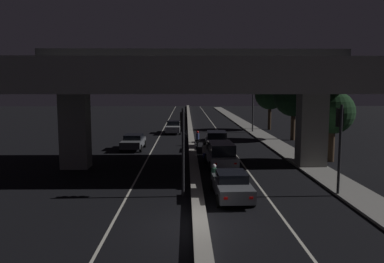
# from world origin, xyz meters

# --- Properties ---
(ground_plane) EXTENTS (200.00, 200.00, 0.00)m
(ground_plane) POSITION_xyz_m (0.00, 0.00, 0.00)
(ground_plane) COLOR black
(lane_line_left_inner) EXTENTS (0.12, 126.00, 0.00)m
(lane_line_left_inner) POSITION_xyz_m (-3.62, 35.00, 0.00)
(lane_line_left_inner) COLOR beige
(lane_line_left_inner) RESTS_ON ground_plane
(lane_line_right_inner) EXTENTS (0.12, 126.00, 0.00)m
(lane_line_right_inner) POSITION_xyz_m (3.62, 35.00, 0.00)
(lane_line_right_inner) COLOR beige
(lane_line_right_inner) RESTS_ON ground_plane
(median_divider) EXTENTS (0.61, 126.00, 0.34)m
(median_divider) POSITION_xyz_m (0.00, 35.00, 0.17)
(median_divider) COLOR gray
(median_divider) RESTS_ON ground_plane
(sidewalk_right) EXTENTS (2.14, 126.00, 0.13)m
(sidewalk_right) POSITION_xyz_m (8.30, 28.00, 0.06)
(sidewalk_right) COLOR gray
(sidewalk_right) RESTS_ON ground_plane
(elevated_overpass) EXTENTS (21.41, 10.63, 8.23)m
(elevated_overpass) POSITION_xyz_m (0.00, 11.45, 6.10)
(elevated_overpass) COLOR gray
(elevated_overpass) RESTS_ON ground_plane
(traffic_light_left_of_median) EXTENTS (0.30, 0.49, 4.56)m
(traffic_light_left_of_median) POSITION_xyz_m (-0.71, 4.41, 3.12)
(traffic_light_left_of_median) COLOR black
(traffic_light_left_of_median) RESTS_ON ground_plane
(traffic_light_right_of_median) EXTENTS (0.30, 0.49, 4.75)m
(traffic_light_right_of_median) POSITION_xyz_m (7.33, 4.41, 3.24)
(traffic_light_right_of_median) COLOR black
(traffic_light_right_of_median) RESTS_ON ground_plane
(street_lamp) EXTENTS (2.31, 0.32, 7.03)m
(street_lamp) POSITION_xyz_m (7.46, 32.06, 4.23)
(street_lamp) COLOR #2D2D30
(street_lamp) RESTS_ON ground_plane
(car_grey_lead) EXTENTS (1.93, 4.41, 1.39)m
(car_grey_lead) POSITION_xyz_m (1.73, 3.96, 0.71)
(car_grey_lead) COLOR #515459
(car_grey_lead) RESTS_ON ground_plane
(car_silver_second) EXTENTS (2.15, 4.30, 1.74)m
(car_silver_second) POSITION_xyz_m (1.93, 11.50, 0.94)
(car_silver_second) COLOR gray
(car_silver_second) RESTS_ON ground_plane
(car_black_third) EXTENTS (2.14, 3.97, 1.70)m
(car_black_third) POSITION_xyz_m (2.18, 18.61, 0.89)
(car_black_third) COLOR black
(car_black_third) RESTS_ON ground_plane
(car_grey_lead_oncoming) EXTENTS (1.99, 4.21, 1.37)m
(car_grey_lead_oncoming) POSITION_xyz_m (-5.33, 19.17, 0.73)
(car_grey_lead_oncoming) COLOR #515459
(car_grey_lead_oncoming) RESTS_ON ground_plane
(car_silver_second_oncoming) EXTENTS (2.06, 4.83, 1.54)m
(car_silver_second_oncoming) POSITION_xyz_m (-2.05, 31.43, 0.76)
(car_silver_second_oncoming) COLOR gray
(car_silver_second_oncoming) RESTS_ON ground_plane
(motorcycle_red_filtering_near) EXTENTS (0.33, 1.88, 1.42)m
(motorcycle_red_filtering_near) POSITION_xyz_m (0.99, 5.72, 0.61)
(motorcycle_red_filtering_near) COLOR black
(motorcycle_red_filtering_near) RESTS_ON ground_plane
(motorcycle_blue_filtering_mid) EXTENTS (0.32, 1.92, 1.48)m
(motorcycle_blue_filtering_mid) POSITION_xyz_m (0.84, 13.64, 0.62)
(motorcycle_blue_filtering_mid) COLOR black
(motorcycle_blue_filtering_mid) RESTS_ON ground_plane
(motorcycle_black_filtering_far) EXTENTS (0.34, 1.73, 1.44)m
(motorcycle_black_filtering_far) POSITION_xyz_m (0.56, 21.34, 0.62)
(motorcycle_black_filtering_far) COLOR black
(motorcycle_black_filtering_far) RESTS_ON ground_plane
(pedestrian_on_sidewalk) EXTENTS (0.34, 0.34, 1.58)m
(pedestrian_on_sidewalk) POSITION_xyz_m (7.86, 10.97, 0.91)
(pedestrian_on_sidewalk) COLOR black
(pedestrian_on_sidewalk) RESTS_ON sidewalk_right
(roadside_tree_kerbside_near) EXTENTS (3.26, 3.26, 5.41)m
(roadside_tree_kerbside_near) POSITION_xyz_m (10.47, 13.37, 3.73)
(roadside_tree_kerbside_near) COLOR #38281C
(roadside_tree_kerbside_near) RESTS_ON ground_plane
(roadside_tree_kerbside_mid) EXTENTS (4.30, 4.30, 6.84)m
(roadside_tree_kerbside_mid) POSITION_xyz_m (10.89, 25.10, 4.67)
(roadside_tree_kerbside_mid) COLOR #38281C
(roadside_tree_kerbside_mid) RESTS_ON ground_plane
(roadside_tree_kerbside_far) EXTENTS (4.04, 4.04, 6.75)m
(roadside_tree_kerbside_far) POSITION_xyz_m (10.60, 35.08, 4.70)
(roadside_tree_kerbside_far) COLOR #2D2116
(roadside_tree_kerbside_far) RESTS_ON ground_plane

